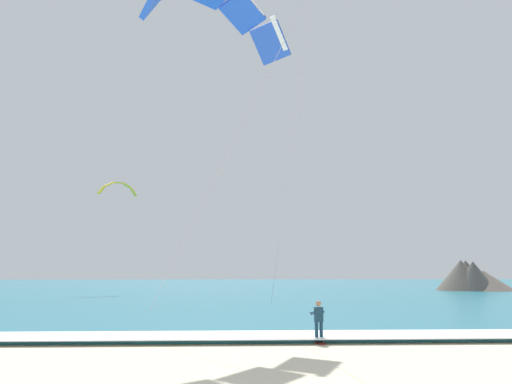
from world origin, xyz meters
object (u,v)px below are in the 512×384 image
at_px(surfboard, 319,342).
at_px(kite_distant, 118,187).
at_px(kitesurfer, 319,319).
at_px(kite_primary, 216,6).

relative_size(surfboard, kite_distant, 0.33).
relative_size(kitesurfer, kite_distant, 0.38).
bearing_deg(kite_distant, kitesurfer, -68.37).
xyz_separation_m(kite_primary, kite_distant, (-12.58, 38.24, -4.18)).
bearing_deg(surfboard, kite_primary, 133.14).
relative_size(kite_primary, kite_distant, 3.82).
height_order(kitesurfer, kite_primary, kite_primary).
height_order(surfboard, kite_primary, kite_primary).
distance_m(surfboard, kitesurfer, 0.91).
xyz_separation_m(surfboard, kite_primary, (-4.46, 4.76, 16.71)).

